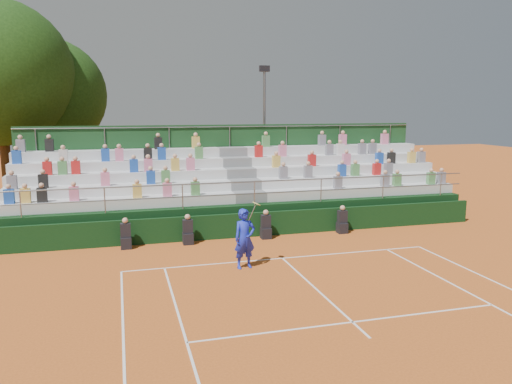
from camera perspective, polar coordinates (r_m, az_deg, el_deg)
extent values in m
plane|color=#C45C20|center=(17.74, 3.04, -7.58)|extent=(90.00, 90.00, 0.00)
cube|color=white|center=(17.74, 3.04, -7.57)|extent=(11.00, 0.06, 0.01)
cube|color=white|center=(14.91, 7.01, -11.04)|extent=(0.06, 6.40, 0.01)
cube|color=white|center=(12.98, 10.98, -14.39)|extent=(8.22, 0.06, 0.01)
cube|color=black|center=(20.56, 0.22, -3.71)|extent=(20.00, 0.15, 1.00)
cube|color=black|center=(19.47, -14.63, -5.65)|extent=(0.40, 0.40, 0.44)
cube|color=black|center=(19.35, -14.69, -4.27)|extent=(0.38, 0.25, 0.55)
sphere|color=tan|center=(19.27, -14.74, -3.18)|extent=(0.22, 0.22, 0.22)
cube|color=black|center=(19.63, -7.78, -5.30)|extent=(0.40, 0.40, 0.44)
cube|color=black|center=(19.51, -7.81, -3.93)|extent=(0.38, 0.25, 0.55)
sphere|color=tan|center=(19.42, -7.84, -2.84)|extent=(0.22, 0.22, 0.22)
cube|color=black|center=(20.26, 1.13, -4.73)|extent=(0.40, 0.40, 0.44)
cube|color=black|center=(20.15, 1.13, -3.40)|extent=(0.38, 0.25, 0.55)
sphere|color=tan|center=(20.07, 1.13, -2.35)|extent=(0.22, 0.22, 0.22)
cube|color=black|center=(21.44, 9.80, -4.06)|extent=(0.40, 0.40, 0.44)
cube|color=black|center=(21.33, 9.84, -2.81)|extent=(0.38, 0.25, 0.55)
sphere|color=tan|center=(21.25, 9.87, -1.81)|extent=(0.22, 0.22, 0.22)
cube|color=black|center=(23.47, -1.82, -1.78)|extent=(20.00, 5.20, 1.20)
cube|color=silver|center=(21.04, -15.03, -1.20)|extent=(9.30, 0.85, 0.42)
cube|color=silver|center=(23.63, 11.86, 0.09)|extent=(9.30, 0.85, 0.42)
cube|color=slate|center=(21.72, -0.79, -0.53)|extent=(1.40, 0.85, 0.42)
cube|color=silver|center=(21.81, -15.11, 0.29)|extent=(9.30, 0.85, 0.42)
cube|color=silver|center=(24.31, 10.98, 1.39)|extent=(9.30, 0.85, 0.42)
cube|color=slate|center=(22.47, -1.34, 0.89)|extent=(1.40, 0.85, 0.42)
cube|color=silver|center=(22.59, -15.17, 1.68)|extent=(9.30, 0.85, 0.42)
cube|color=silver|center=(25.01, 10.15, 2.61)|extent=(9.30, 0.85, 0.42)
cube|color=slate|center=(23.22, -1.86, 2.22)|extent=(1.40, 0.85, 0.42)
cube|color=silver|center=(23.38, -15.24, 2.98)|extent=(9.30, 0.85, 0.42)
cube|color=silver|center=(25.73, 9.36, 3.77)|extent=(9.30, 0.85, 0.42)
cube|color=slate|center=(23.99, -2.34, 3.47)|extent=(1.40, 0.85, 0.42)
cube|color=silver|center=(24.18, -15.30, 4.19)|extent=(9.30, 0.85, 0.42)
cube|color=silver|center=(26.46, 8.62, 4.87)|extent=(9.30, 0.85, 0.42)
cube|color=slate|center=(24.78, -2.80, 4.64)|extent=(1.40, 0.85, 0.42)
cube|color=#19411F|center=(25.38, -3.04, 2.74)|extent=(20.00, 0.12, 4.40)
cylinder|color=gray|center=(20.76, -0.18, 1.20)|extent=(20.00, 0.05, 0.05)
cylinder|color=gray|center=(25.12, -3.03, 7.47)|extent=(20.00, 0.05, 0.05)
cube|color=#1E4CB2|center=(21.21, -26.38, -0.46)|extent=(0.36, 0.24, 0.56)
cube|color=gold|center=(21.10, -24.85, -0.39)|extent=(0.36, 0.24, 0.56)
cube|color=black|center=(21.01, -23.26, -0.32)|extent=(0.36, 0.24, 0.56)
cube|color=pink|center=(20.88, -20.07, -0.18)|extent=(0.36, 0.24, 0.56)
cube|color=gold|center=(20.82, -13.42, 0.12)|extent=(0.36, 0.24, 0.56)
cube|color=pink|center=(20.89, -10.10, 0.27)|extent=(0.36, 0.24, 0.56)
cube|color=#4C8C4C|center=(21.03, -6.95, 0.41)|extent=(0.36, 0.24, 0.56)
cube|color=slate|center=(21.98, -26.11, 1.00)|extent=(0.36, 0.24, 0.56)
cube|color=black|center=(21.79, -23.14, 1.14)|extent=(0.36, 0.24, 0.56)
cube|color=pink|center=(21.59, -16.84, 1.43)|extent=(0.36, 0.24, 0.56)
cube|color=#1E4CB2|center=(21.62, -11.93, 1.65)|extent=(0.36, 0.24, 0.56)
cube|color=#4C8C4C|center=(21.67, -10.29, 1.72)|extent=(0.36, 0.24, 0.56)
cube|color=red|center=(22.56, -22.74, 2.51)|extent=(0.36, 0.24, 0.56)
cube|color=#4C8C4C|center=(22.49, -21.24, 2.59)|extent=(0.36, 0.24, 0.56)
cube|color=red|center=(22.45, -19.90, 2.65)|extent=(0.36, 0.24, 0.56)
cube|color=#1E4CB2|center=(22.38, -13.78, 2.93)|extent=(0.36, 0.24, 0.56)
cube|color=pink|center=(22.41, -12.21, 3.00)|extent=(0.36, 0.24, 0.56)
cube|color=gold|center=(22.51, -9.23, 3.12)|extent=(0.36, 0.24, 0.56)
cube|color=pink|center=(22.59, -7.49, 3.19)|extent=(0.36, 0.24, 0.56)
cube|color=#1E4CB2|center=(23.56, -25.68, 3.61)|extent=(0.36, 0.24, 0.56)
cube|color=silver|center=(23.30, -21.15, 3.85)|extent=(0.36, 0.24, 0.56)
cube|color=#1E4CB2|center=(23.19, -16.83, 4.07)|extent=(0.36, 0.24, 0.56)
cube|color=pink|center=(23.18, -15.35, 4.13)|extent=(0.36, 0.24, 0.56)
cube|color=black|center=(23.21, -12.25, 4.27)|extent=(0.36, 0.24, 0.56)
cube|color=#1E4CB2|center=(23.26, -10.72, 4.33)|extent=(0.36, 0.24, 0.56)
cube|color=#4C8C4C|center=(23.46, -6.54, 4.48)|extent=(0.36, 0.24, 0.56)
cube|color=slate|center=(24.35, -25.30, 4.80)|extent=(0.36, 0.24, 0.56)
cube|color=black|center=(24.18, -22.54, 4.96)|extent=(0.36, 0.24, 0.56)
cube|color=black|center=(24.06, -11.11, 5.49)|extent=(0.36, 0.24, 0.56)
cube|color=gold|center=(24.26, -6.90, 5.64)|extent=(0.36, 0.24, 0.56)
cube|color=slate|center=(22.88, 9.33, 1.10)|extent=(0.36, 0.24, 0.56)
cube|color=slate|center=(23.97, 14.52, 1.31)|extent=(0.36, 0.24, 0.56)
cube|color=#4C8C4C|center=(24.29, 15.80, 1.36)|extent=(0.36, 0.24, 0.56)
cube|color=#4C8C4C|center=(25.28, 19.36, 1.49)|extent=(0.36, 0.24, 0.56)
cube|color=slate|center=(25.61, 20.41, 1.53)|extent=(0.36, 0.24, 0.56)
cube|color=slate|center=(22.75, 3.14, 2.24)|extent=(0.36, 0.24, 0.56)
cube|color=slate|center=(23.16, 5.96, 2.33)|extent=(0.36, 0.24, 0.56)
cube|color=#1E4CB2|center=(23.83, 9.79, 2.45)|extent=(0.36, 0.24, 0.56)
cube|color=#4C8C4C|center=(24.13, 11.26, 2.49)|extent=(0.36, 0.24, 0.56)
cube|color=red|center=(24.66, 13.63, 2.56)|extent=(0.36, 0.24, 0.56)
cube|color=slate|center=(24.97, 14.90, 2.59)|extent=(0.36, 0.24, 0.56)
cube|color=gold|center=(23.48, 2.32, 3.51)|extent=(0.36, 0.24, 0.56)
cube|color=red|center=(24.09, 6.40, 3.61)|extent=(0.36, 0.24, 0.56)
cube|color=pink|center=(24.82, 10.29, 3.69)|extent=(0.36, 0.24, 0.56)
cube|color=#1E4CB2|center=(25.64, 13.91, 3.75)|extent=(0.36, 0.24, 0.56)
cube|color=black|center=(25.98, 15.20, 3.77)|extent=(0.36, 0.24, 0.56)
cube|color=gold|center=(26.58, 17.35, 3.80)|extent=(0.36, 0.24, 0.56)
cube|color=slate|center=(26.89, 18.36, 3.81)|extent=(0.36, 0.24, 0.56)
cube|color=red|center=(24.08, 0.31, 4.67)|extent=(0.36, 0.24, 0.56)
cube|color=pink|center=(24.43, 3.04, 4.73)|extent=(0.36, 0.24, 0.56)
cube|color=slate|center=(25.32, 8.37, 4.82)|extent=(0.36, 0.24, 0.56)
cube|color=silver|center=(25.57, 9.60, 4.83)|extent=(0.36, 0.24, 0.56)
cube|color=slate|center=(26.10, 12.02, 4.85)|extent=(0.36, 0.24, 0.56)
cube|color=slate|center=(26.38, 13.16, 4.86)|extent=(0.36, 0.24, 0.56)
cube|color=#4C8C4C|center=(25.03, 1.13, 5.83)|extent=(0.36, 0.24, 0.56)
cube|color=slate|center=(26.05, 7.55, 5.90)|extent=(0.36, 0.24, 0.56)
cube|color=pink|center=(26.52, 9.87, 5.90)|extent=(0.36, 0.24, 0.56)
cube|color=pink|center=(27.65, 14.48, 5.89)|extent=(0.36, 0.24, 0.56)
imported|color=#1B2BCE|center=(16.45, -1.30, -5.35)|extent=(0.79, 0.58, 1.99)
cylinder|color=gray|center=(16.31, -0.46, -2.39)|extent=(0.26, 0.03, 0.51)
cylinder|color=#E5D866|center=(16.29, 0.05, -1.33)|extent=(0.26, 0.28, 0.14)
cylinder|color=#342412|center=(29.04, -26.59, 2.22)|extent=(0.50, 0.50, 4.02)
cylinder|color=#342412|center=(31.06, -22.02, 2.45)|extent=(0.50, 0.50, 3.46)
sphere|color=#16320D|center=(30.87, -22.52, 10.25)|extent=(6.23, 6.23, 6.23)
cylinder|color=gray|center=(30.16, 0.95, 6.64)|extent=(0.16, 0.16, 7.32)
cube|color=black|center=(30.20, 0.97, 13.92)|extent=(0.60, 0.25, 0.35)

